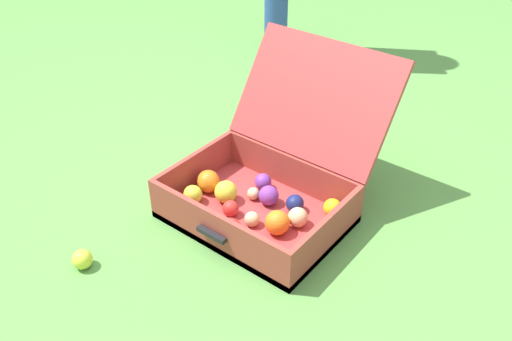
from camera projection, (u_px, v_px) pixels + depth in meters
name	position (u px, v px, depth m)	size (l,w,h in m)	color
ground_plane	(243.00, 204.00, 1.95)	(16.00, 16.00, 0.00)	#569342
open_suitcase	(269.00, 181.00, 1.87)	(0.58, 0.70, 0.51)	#B23838
stray_ball_on_grass	(82.00, 259.00, 1.67)	(0.06, 0.06, 0.06)	#CCDB38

